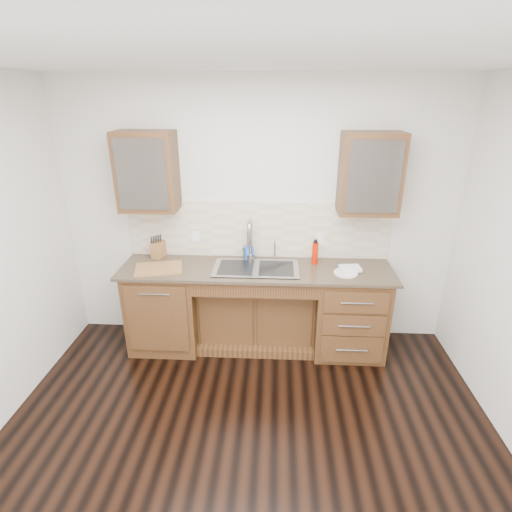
# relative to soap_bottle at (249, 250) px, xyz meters

# --- Properties ---
(ground) EXTENTS (4.00, 3.50, 0.10)m
(ground) POSITION_rel_soap_bottle_xyz_m (0.09, -1.67, -1.06)
(ground) COLOR black
(ceiling) EXTENTS (4.00, 3.50, 0.10)m
(ceiling) POSITION_rel_soap_bottle_xyz_m (0.09, -1.67, 1.74)
(ceiling) COLOR white
(ceiling) RESTS_ON wall_back
(wall_back) EXTENTS (4.00, 0.10, 2.70)m
(wall_back) POSITION_rel_soap_bottle_xyz_m (0.09, 0.13, 0.34)
(wall_back) COLOR silver
(wall_back) RESTS_ON ground
(base_cabinet_left) EXTENTS (0.70, 0.62, 0.88)m
(base_cabinet_left) POSITION_rel_soap_bottle_xyz_m (-0.86, -0.23, -0.57)
(base_cabinet_left) COLOR #593014
(base_cabinet_left) RESTS_ON ground
(base_cabinet_center) EXTENTS (1.20, 0.44, 0.70)m
(base_cabinet_center) POSITION_rel_soap_bottle_xyz_m (0.09, -0.14, -0.66)
(base_cabinet_center) COLOR #593014
(base_cabinet_center) RESTS_ON ground
(base_cabinet_right) EXTENTS (0.70, 0.62, 0.88)m
(base_cabinet_right) POSITION_rel_soap_bottle_xyz_m (1.04, -0.23, -0.57)
(base_cabinet_right) COLOR #593014
(base_cabinet_right) RESTS_ON ground
(countertop) EXTENTS (2.70, 0.65, 0.03)m
(countertop) POSITION_rel_soap_bottle_xyz_m (0.09, -0.25, -0.11)
(countertop) COLOR #84705B
(countertop) RESTS_ON base_cabinet_left
(backsplash) EXTENTS (2.70, 0.02, 0.59)m
(backsplash) POSITION_rel_soap_bottle_xyz_m (0.09, 0.06, 0.20)
(backsplash) COLOR beige
(backsplash) RESTS_ON wall_back
(sink) EXTENTS (0.84, 0.46, 0.19)m
(sink) POSITION_rel_soap_bottle_xyz_m (0.09, -0.26, -0.18)
(sink) COLOR #9E9EA5
(sink) RESTS_ON countertop
(faucet) EXTENTS (0.04, 0.04, 0.40)m
(faucet) POSITION_rel_soap_bottle_xyz_m (0.02, -0.03, 0.10)
(faucet) COLOR #999993
(faucet) RESTS_ON countertop
(filter_tap) EXTENTS (0.02, 0.02, 0.24)m
(filter_tap) POSITION_rel_soap_bottle_xyz_m (0.27, -0.02, 0.02)
(filter_tap) COLOR #999993
(filter_tap) RESTS_ON countertop
(upper_cabinet_left) EXTENTS (0.55, 0.34, 0.75)m
(upper_cabinet_left) POSITION_rel_soap_bottle_xyz_m (-0.96, -0.09, 0.82)
(upper_cabinet_left) COLOR #593014
(upper_cabinet_left) RESTS_ON wall_back
(upper_cabinet_right) EXTENTS (0.55, 0.34, 0.75)m
(upper_cabinet_right) POSITION_rel_soap_bottle_xyz_m (1.14, -0.09, 0.82)
(upper_cabinet_right) COLOR #593014
(upper_cabinet_right) RESTS_ON wall_back
(outlet_left) EXTENTS (0.08, 0.01, 0.12)m
(outlet_left) POSITION_rel_soap_bottle_xyz_m (-0.56, 0.05, 0.11)
(outlet_left) COLOR white
(outlet_left) RESTS_ON backsplash
(outlet_right) EXTENTS (0.08, 0.01, 0.12)m
(outlet_right) POSITION_rel_soap_bottle_xyz_m (0.74, 0.05, 0.11)
(outlet_right) COLOR white
(outlet_right) RESTS_ON backsplash
(soap_bottle) EXTENTS (0.11, 0.11, 0.19)m
(soap_bottle) POSITION_rel_soap_bottle_xyz_m (0.00, 0.00, 0.00)
(soap_bottle) COLOR blue
(soap_bottle) RESTS_ON countertop
(water_bottle) EXTENTS (0.07, 0.07, 0.22)m
(water_bottle) POSITION_rel_soap_bottle_xyz_m (0.68, -0.10, 0.02)
(water_bottle) COLOR #BF1600
(water_bottle) RESTS_ON countertop
(plate) EXTENTS (0.27, 0.27, 0.01)m
(plate) POSITION_rel_soap_bottle_xyz_m (0.96, -0.33, -0.09)
(plate) COLOR silver
(plate) RESTS_ON countertop
(dish_towel) EXTENTS (0.21, 0.17, 0.03)m
(dish_towel) POSITION_rel_soap_bottle_xyz_m (1.01, -0.27, -0.07)
(dish_towel) COLOR white
(dish_towel) RESTS_ON plate
(knife_block) EXTENTS (0.14, 0.18, 0.17)m
(knife_block) POSITION_rel_soap_bottle_xyz_m (-0.96, -0.01, -0.01)
(knife_block) COLOR brown
(knife_block) RESTS_ON countertop
(cutting_board) EXTENTS (0.51, 0.41, 0.02)m
(cutting_board) POSITION_rel_soap_bottle_xyz_m (-0.87, -0.33, -0.09)
(cutting_board) COLOR brown
(cutting_board) RESTS_ON countertop
(cup_left_a) EXTENTS (0.13, 0.13, 0.09)m
(cup_left_a) POSITION_rel_soap_bottle_xyz_m (-1.01, -0.09, 0.76)
(cup_left_a) COLOR silver
(cup_left_a) RESTS_ON upper_cabinet_left
(cup_left_b) EXTENTS (0.12, 0.12, 0.09)m
(cup_left_b) POSITION_rel_soap_bottle_xyz_m (-0.87, -0.09, 0.76)
(cup_left_b) COLOR white
(cup_left_b) RESTS_ON upper_cabinet_left
(cup_right_a) EXTENTS (0.15, 0.15, 0.09)m
(cup_right_a) POSITION_rel_soap_bottle_xyz_m (1.01, -0.09, 0.76)
(cup_right_a) COLOR white
(cup_right_a) RESTS_ON upper_cabinet_right
(cup_right_b) EXTENTS (0.11, 0.11, 0.09)m
(cup_right_b) POSITION_rel_soap_bottle_xyz_m (1.29, -0.09, 0.76)
(cup_right_b) COLOR white
(cup_right_b) RESTS_ON upper_cabinet_right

